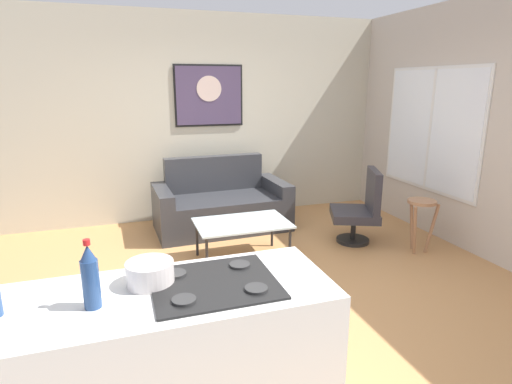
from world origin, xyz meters
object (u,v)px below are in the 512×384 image
at_px(coffee_table, 242,225).
at_px(armchair, 361,209).
at_px(couch, 221,206).
at_px(bar_stool, 421,212).
at_px(wall_painting, 209,95).
at_px(soda_bottle_2, 90,277).
at_px(mixing_bowl, 150,273).

bearing_deg(coffee_table, armchair, 2.06).
distance_m(couch, bar_stool, 2.47).
height_order(bar_stool, wall_painting, wall_painting).
bearing_deg(wall_painting, couch, -90.32).
relative_size(bar_stool, soda_bottle_2, 1.94).
bearing_deg(armchair, wall_painting, 132.08).
bearing_deg(wall_painting, armchair, -47.92).
bearing_deg(bar_stool, mixing_bowl, -150.46).
xyz_separation_m(coffee_table, mixing_bowl, (-1.10, -2.16, 0.59)).
height_order(bar_stool, mixing_bowl, mixing_bowl).
height_order(coffee_table, wall_painting, wall_painting).
height_order(bar_stool, soda_bottle_2, soda_bottle_2).
distance_m(armchair, soda_bottle_2, 3.76).
bearing_deg(coffee_table, soda_bottle_2, -120.49).
bearing_deg(couch, armchair, -35.52).
bearing_deg(armchair, soda_bottle_2, -140.45).
height_order(armchair, soda_bottle_2, soda_bottle_2).
xyz_separation_m(armchair, bar_stool, (0.47, -0.48, 0.05)).
bearing_deg(armchair, mixing_bowl, -139.57).
bearing_deg(bar_stool, couch, 141.84).
relative_size(coffee_table, wall_painting, 1.05).
bearing_deg(soda_bottle_2, bar_stool, 29.53).
height_order(armchair, mixing_bowl, mixing_bowl).
height_order(coffee_table, bar_stool, bar_stool).
height_order(couch, bar_stool, couch).
xyz_separation_m(mixing_bowl, wall_painting, (1.14, 3.84, 0.73)).
distance_m(armchair, wall_painting, 2.54).
height_order(couch, armchair, couch).
relative_size(coffee_table, mixing_bowl, 4.29).
height_order(mixing_bowl, wall_painting, wall_painting).
relative_size(couch, mixing_bowl, 7.50).
bearing_deg(couch, coffee_table, -91.62).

